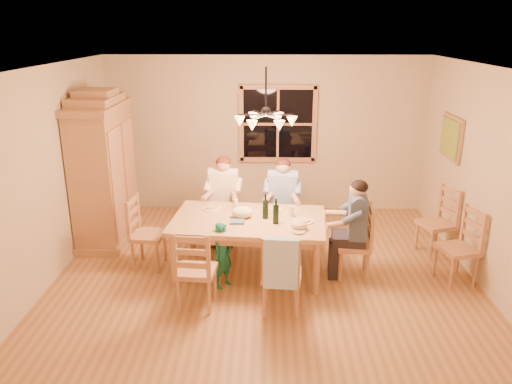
{
  "coord_description": "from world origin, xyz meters",
  "views": [
    {
      "loc": [
        0.02,
        -6.04,
        3.16
      ],
      "look_at": [
        -0.12,
        0.1,
        1.11
      ],
      "focal_mm": 35.0,
      "sensor_mm": 36.0,
      "label": 1
    }
  ],
  "objects_px": {
    "adult_slate_man": "(356,217)",
    "wine_bottle_b": "(276,211)",
    "chair_end_right": "(353,255)",
    "child": "(223,255)",
    "chandelier": "(266,119)",
    "armoire": "(104,173)",
    "chair_spare_back": "(435,234)",
    "chair_far_right": "(282,225)",
    "chair_end_left": "(149,245)",
    "chair_near_right": "(281,287)",
    "chair_far_left": "(224,223)",
    "chair_spare_front": "(456,260)",
    "adult_plaid_man": "(283,191)",
    "dining_table": "(249,225)",
    "adult_woman": "(224,189)",
    "chair_near_left": "(197,282)",
    "wine_bottle_a": "(266,206)"
  },
  "relations": [
    {
      "from": "chair_end_left",
      "to": "chair_spare_back",
      "type": "xyz_separation_m",
      "value": [
        4.04,
        0.49,
        0.0
      ]
    },
    {
      "from": "armoire",
      "to": "adult_plaid_man",
      "type": "relative_size",
      "value": 2.63
    },
    {
      "from": "armoire",
      "to": "chandelier",
      "type": "bearing_deg",
      "value": -23.82
    },
    {
      "from": "chair_end_left",
      "to": "wine_bottle_b",
      "type": "distance_m",
      "value": 1.86
    },
    {
      "from": "adult_plaid_man",
      "to": "adult_woman",
      "type": "bearing_deg",
      "value": -0.0
    },
    {
      "from": "chair_end_left",
      "to": "chair_near_right",
      "type": "bearing_deg",
      "value": 63.43
    },
    {
      "from": "chandelier",
      "to": "adult_slate_man",
      "type": "bearing_deg",
      "value": -4.15
    },
    {
      "from": "chair_near_right",
      "to": "wine_bottle_b",
      "type": "relative_size",
      "value": 3.0
    },
    {
      "from": "chair_near_right",
      "to": "chair_spare_back",
      "type": "bearing_deg",
      "value": 40.4
    },
    {
      "from": "wine_bottle_b",
      "to": "chair_spare_back",
      "type": "height_order",
      "value": "wine_bottle_b"
    },
    {
      "from": "wine_bottle_a",
      "to": "child",
      "type": "xyz_separation_m",
      "value": [
        -0.53,
        -0.44,
        -0.49
      ]
    },
    {
      "from": "chandelier",
      "to": "chair_far_right",
      "type": "relative_size",
      "value": 0.78
    },
    {
      "from": "chair_end_left",
      "to": "adult_plaid_man",
      "type": "xyz_separation_m",
      "value": [
        1.84,
        0.78,
        0.54
      ]
    },
    {
      "from": "chair_near_left",
      "to": "adult_slate_man",
      "type": "height_order",
      "value": "adult_slate_man"
    },
    {
      "from": "child",
      "to": "chair_far_right",
      "type": "bearing_deg",
      "value": 8.7
    },
    {
      "from": "armoire",
      "to": "chair_spare_back",
      "type": "distance_m",
      "value": 4.95
    },
    {
      "from": "chair_end_right",
      "to": "chandelier",
      "type": "bearing_deg",
      "value": 90.97
    },
    {
      "from": "dining_table",
      "to": "adult_woman",
      "type": "bearing_deg",
      "value": 112.78
    },
    {
      "from": "adult_woman",
      "to": "wine_bottle_b",
      "type": "distance_m",
      "value": 1.37
    },
    {
      "from": "chair_far_right",
      "to": "adult_slate_man",
      "type": "xyz_separation_m",
      "value": [
        0.91,
        -1.02,
        0.54
      ]
    },
    {
      "from": "chair_spare_back",
      "to": "adult_woman",
      "type": "bearing_deg",
      "value": 64.41
    },
    {
      "from": "dining_table",
      "to": "child",
      "type": "height_order",
      "value": "child"
    },
    {
      "from": "chandelier",
      "to": "chair_near_right",
      "type": "xyz_separation_m",
      "value": [
        0.2,
        -0.94,
        -1.77
      ]
    },
    {
      "from": "chandelier",
      "to": "chair_far_right",
      "type": "bearing_deg",
      "value": 74.93
    },
    {
      "from": "dining_table",
      "to": "chair_end_left",
      "type": "xyz_separation_m",
      "value": [
        -1.38,
        0.12,
        -0.36
      ]
    },
    {
      "from": "armoire",
      "to": "wine_bottle_b",
      "type": "bearing_deg",
      "value": -24.93
    },
    {
      "from": "chair_near_left",
      "to": "chair_near_right",
      "type": "xyz_separation_m",
      "value": [
        0.99,
        -0.09,
        0.0
      ]
    },
    {
      "from": "adult_slate_man",
      "to": "wine_bottle_b",
      "type": "height_order",
      "value": "adult_slate_man"
    },
    {
      "from": "chair_far_left",
      "to": "chair_spare_front",
      "type": "relative_size",
      "value": 1.0
    },
    {
      "from": "chair_spare_front",
      "to": "chair_spare_back",
      "type": "relative_size",
      "value": 1.0
    },
    {
      "from": "chair_far_right",
      "to": "adult_plaid_man",
      "type": "relative_size",
      "value": 1.13
    },
    {
      "from": "chandelier",
      "to": "chair_end_right",
      "type": "bearing_deg",
      "value": -4.15
    },
    {
      "from": "chair_end_left",
      "to": "wine_bottle_a",
      "type": "bearing_deg",
      "value": 91.31
    },
    {
      "from": "chair_near_left",
      "to": "chair_spare_back",
      "type": "height_order",
      "value": "same"
    },
    {
      "from": "adult_woman",
      "to": "chair_spare_front",
      "type": "bearing_deg",
      "value": 163.61
    },
    {
      "from": "chandelier",
      "to": "chair_near_right",
      "type": "distance_m",
      "value": 2.02
    },
    {
      "from": "chair_near_right",
      "to": "child",
      "type": "height_order",
      "value": "chair_near_right"
    },
    {
      "from": "chair_far_right",
      "to": "chair_near_right",
      "type": "height_order",
      "value": "same"
    },
    {
      "from": "chair_end_left",
      "to": "chair_spare_front",
      "type": "relative_size",
      "value": 1.0
    },
    {
      "from": "adult_plaid_man",
      "to": "chair_spare_back",
      "type": "distance_m",
      "value": 2.28
    },
    {
      "from": "chair_spare_back",
      "to": "chandelier",
      "type": "bearing_deg",
      "value": 86.12
    },
    {
      "from": "adult_plaid_man",
      "to": "chair_spare_back",
      "type": "xyz_separation_m",
      "value": [
        2.2,
        -0.29,
        -0.54
      ]
    },
    {
      "from": "adult_slate_man",
      "to": "armoire",
      "type": "bearing_deg",
      "value": 77.27
    },
    {
      "from": "chair_end_left",
      "to": "wine_bottle_b",
      "type": "bearing_deg",
      "value": 85.84
    },
    {
      "from": "chandelier",
      "to": "dining_table",
      "type": "distance_m",
      "value": 1.43
    },
    {
      "from": "chandelier",
      "to": "chair_near_right",
      "type": "relative_size",
      "value": 0.78
    },
    {
      "from": "chair_end_right",
      "to": "child",
      "type": "height_order",
      "value": "chair_end_right"
    },
    {
      "from": "dining_table",
      "to": "chair_end_right",
      "type": "xyz_separation_m",
      "value": [
        1.38,
        -0.12,
        -0.36
      ]
    },
    {
      "from": "dining_table",
      "to": "adult_plaid_man",
      "type": "relative_size",
      "value": 2.39
    },
    {
      "from": "armoire",
      "to": "wine_bottle_b",
      "type": "distance_m",
      "value": 2.82
    }
  ]
}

